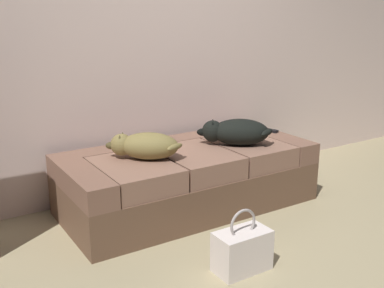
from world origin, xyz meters
name	(u,v)px	position (x,y,z in m)	size (l,w,h in m)	color
ground_plane	(292,272)	(0.00, 0.00, 0.00)	(10.00, 10.00, 0.00)	tan
back_wall	(151,16)	(0.00, 1.67, 1.40)	(6.40, 0.10, 2.80)	beige
couch	(188,178)	(0.00, 1.12, 0.23)	(1.87, 0.85, 0.46)	brown
dog_tan	(144,146)	(-0.38, 1.07, 0.55)	(0.49, 0.43, 0.19)	olive
dog_dark	(235,132)	(0.36, 1.02, 0.56)	(0.54, 0.45, 0.20)	black
tv_remote	(270,130)	(0.85, 1.19, 0.47)	(0.04, 0.15, 0.02)	black
handbag	(242,250)	(-0.23, 0.18, 0.13)	(0.32, 0.18, 0.38)	silver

